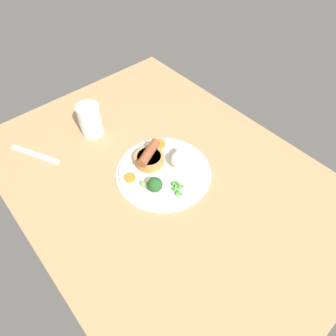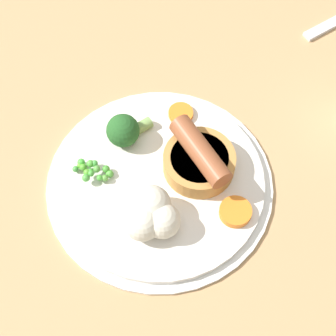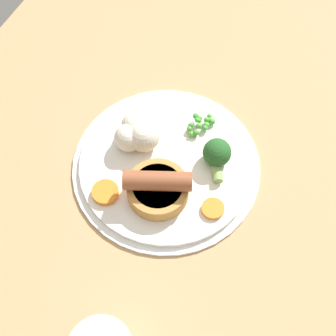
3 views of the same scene
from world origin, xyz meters
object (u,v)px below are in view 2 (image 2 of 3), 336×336
broccoli_floret_near (124,130)px  cauliflower_floret (151,215)px  pea_pile (92,170)px  carrot_slice_4 (235,212)px  sausage_pudding (199,159)px  carrot_slice_1 (181,114)px  dinner_plate (160,183)px

broccoli_floret_near → cauliflower_floret: bearing=73.0°
pea_pile → carrot_slice_4: (16.97, -7.48, -0.40)cm
sausage_pudding → carrot_slice_1: sausage_pudding is taller
dinner_plate → carrot_slice_1: (3.82, 9.53, 1.19)cm
carrot_slice_1 → cauliflower_floret: bearing=-109.2°
cauliflower_floret → dinner_plate: bearing=75.4°
dinner_plate → sausage_pudding: sausage_pudding is taller
pea_pile → carrot_slice_4: bearing=-23.8°
broccoli_floret_near → carrot_slice_4: broccoli_floret_near is taller
cauliflower_floret → carrot_slice_4: 10.32cm
sausage_pudding → cauliflower_floret: (-6.62, -6.97, 0.23)cm
carrot_slice_1 → carrot_slice_4: 15.89cm
dinner_plate → carrot_slice_4: carrot_slice_4 is taller
dinner_plate → sausage_pudding: bearing=13.5°
sausage_pudding → carrot_slice_1: bearing=163.7°
cauliflower_floret → carrot_slice_4: bearing=0.8°
broccoli_floret_near → pea_pile: bearing=18.5°
carrot_slice_4 → pea_pile: bearing=156.2°
cauliflower_floret → pea_pile: bearing=131.8°
dinner_plate → broccoli_floret_near: size_ratio=4.67×
pea_pile → carrot_slice_1: bearing=32.2°
broccoli_floret_near → dinner_plate: bearing=92.5°
dinner_plate → carrot_slice_4: size_ratio=7.24×
pea_pile → carrot_slice_4: size_ratio=1.29×
pea_pile → carrot_slice_4: pea_pile is taller
dinner_plate → sausage_pudding: 6.02cm
sausage_pudding → carrot_slice_1: 8.57cm
pea_pile → carrot_slice_1: (12.12, 7.64, -0.56)cm
carrot_slice_1 → sausage_pudding: bearing=-81.0°
dinner_plate → pea_pile: (-8.31, 1.88, 1.74)cm
sausage_pudding → broccoli_floret_near: bearing=-146.0°
sausage_pudding → cauliflower_floret: size_ratio=1.49×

